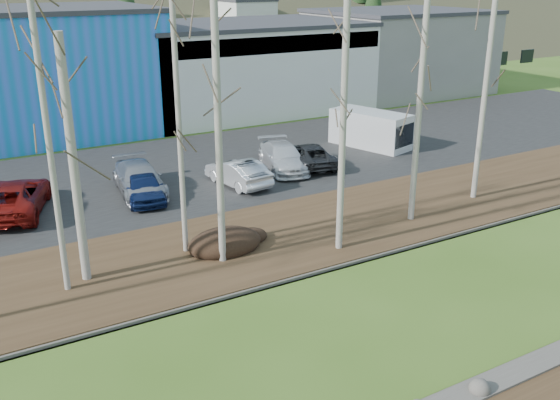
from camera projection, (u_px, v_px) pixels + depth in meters
near_bank_rocks at (459, 399)px, 16.18m from camera, size 80.00×0.80×0.50m
river at (363, 326)px, 19.51m from camera, size 80.00×8.00×0.90m
far_bank_rocks at (295, 275)px, 22.83m from camera, size 80.00×0.80×0.46m
far_bank at (254, 242)px, 25.41m from camera, size 80.00×7.00×0.15m
parking_lot at (164, 174)px, 33.94m from camera, size 80.00×14.00×0.14m
building_white at (243, 66)px, 49.81m from camera, size 18.36×12.24×6.80m
building_grey at (398, 51)px, 57.29m from camera, size 14.28×12.24×7.30m
dirt_mound at (225, 242)px, 24.52m from camera, size 3.02×2.13×0.59m
birch_1 at (73, 163)px, 20.77m from camera, size 0.31×0.31×8.56m
birch_2 at (47, 131)px, 19.60m from camera, size 0.21×0.21×11.14m
birch_3 at (218, 126)px, 21.87m from camera, size 0.27×0.27×10.41m
birch_4 at (179, 127)px, 22.77m from camera, size 0.20×0.20×9.90m
birch_5 at (343, 125)px, 23.04m from camera, size 0.26×0.26×9.89m
birch_6 at (419, 115)px, 26.04m from camera, size 0.26×0.26×9.29m
birch_7 at (488, 67)px, 28.15m from camera, size 0.25×0.25×12.49m
car_2 at (14, 197)px, 28.01m from camera, size 4.27×6.10×1.55m
car_3 at (139, 179)px, 30.63m from camera, size 2.67×5.29×1.47m
car_4 at (145, 187)px, 29.71m from camera, size 2.20×4.05×1.31m
car_5 at (240, 172)px, 31.92m from camera, size 1.89×4.15×1.32m
car_6 at (309, 155)px, 34.97m from camera, size 3.21×5.04×1.29m
car_7 at (283, 157)px, 34.34m from camera, size 3.13×5.23×1.42m
car_8 at (142, 188)px, 29.64m from camera, size 2.20×4.05×1.31m
car_9 at (236, 173)px, 31.80m from camera, size 1.89×4.15×1.32m
van_white at (373, 130)px, 38.73m from camera, size 3.42×5.39×2.19m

